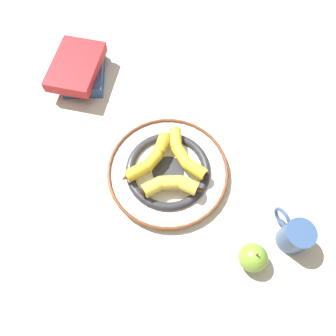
{
  "coord_description": "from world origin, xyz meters",
  "views": [
    {
      "loc": [
        -0.37,
        0.2,
        0.88
      ],
      "look_at": [
        -0.04,
        0.02,
        0.04
      ],
      "focal_mm": 35.0,
      "sensor_mm": 36.0,
      "label": 1
    }
  ],
  "objects_px": {
    "book_stack": "(80,69)",
    "apple": "(253,258)",
    "banana_b": "(149,160)",
    "banana_c": "(183,153)",
    "banana_a": "(171,185)",
    "coffee_mug": "(295,235)",
    "decorative_bowl": "(168,171)"
  },
  "relations": [
    {
      "from": "decorative_bowl",
      "to": "coffee_mug",
      "type": "relative_size",
      "value": 2.79
    },
    {
      "from": "banana_b",
      "to": "banana_c",
      "type": "bearing_deg",
      "value": -39.68
    },
    {
      "from": "book_stack",
      "to": "coffee_mug",
      "type": "height_order",
      "value": "coffee_mug"
    },
    {
      "from": "decorative_bowl",
      "to": "apple",
      "type": "distance_m",
      "value": 0.33
    },
    {
      "from": "coffee_mug",
      "to": "book_stack",
      "type": "bearing_deg",
      "value": 20.5
    },
    {
      "from": "decorative_bowl",
      "to": "banana_c",
      "type": "distance_m",
      "value": 0.07
    },
    {
      "from": "banana_a",
      "to": "apple",
      "type": "bearing_deg",
      "value": 134.71
    },
    {
      "from": "book_stack",
      "to": "banana_c",
      "type": "bearing_deg",
      "value": -126.21
    },
    {
      "from": "decorative_bowl",
      "to": "book_stack",
      "type": "distance_m",
      "value": 0.45
    },
    {
      "from": "coffee_mug",
      "to": "banana_c",
      "type": "bearing_deg",
      "value": 22.65
    },
    {
      "from": "coffee_mug",
      "to": "banana_b",
      "type": "bearing_deg",
      "value": 33.01
    },
    {
      "from": "banana_c",
      "to": "book_stack",
      "type": "bearing_deg",
      "value": -162.66
    },
    {
      "from": "apple",
      "to": "book_stack",
      "type": "bearing_deg",
      "value": 11.19
    },
    {
      "from": "banana_a",
      "to": "banana_b",
      "type": "relative_size",
      "value": 0.88
    },
    {
      "from": "book_stack",
      "to": "coffee_mug",
      "type": "relative_size",
      "value": 2.0
    },
    {
      "from": "banana_c",
      "to": "book_stack",
      "type": "height_order",
      "value": "book_stack"
    },
    {
      "from": "banana_a",
      "to": "coffee_mug",
      "type": "distance_m",
      "value": 0.34
    },
    {
      "from": "banana_b",
      "to": "coffee_mug",
      "type": "bearing_deg",
      "value": -80.7
    },
    {
      "from": "banana_a",
      "to": "coffee_mug",
      "type": "xyz_separation_m",
      "value": [
        -0.27,
        -0.21,
        -0.01
      ]
    },
    {
      "from": "decorative_bowl",
      "to": "coffee_mug",
      "type": "bearing_deg",
      "value": -149.33
    },
    {
      "from": "banana_a",
      "to": "book_stack",
      "type": "xyz_separation_m",
      "value": [
        0.5,
        0.06,
        -0.01
      ]
    },
    {
      "from": "banana_a",
      "to": "banana_b",
      "type": "distance_m",
      "value": 0.1
    },
    {
      "from": "decorative_bowl",
      "to": "book_stack",
      "type": "relative_size",
      "value": 1.39
    },
    {
      "from": "banana_b",
      "to": "apple",
      "type": "bearing_deg",
      "value": -96.3
    },
    {
      "from": "banana_b",
      "to": "book_stack",
      "type": "relative_size",
      "value": 0.72
    },
    {
      "from": "decorative_bowl",
      "to": "banana_b",
      "type": "relative_size",
      "value": 1.93
    },
    {
      "from": "banana_a",
      "to": "book_stack",
      "type": "distance_m",
      "value": 0.51
    },
    {
      "from": "decorative_bowl",
      "to": "coffee_mug",
      "type": "xyz_separation_m",
      "value": [
        -0.32,
        -0.19,
        0.03
      ]
    },
    {
      "from": "book_stack",
      "to": "decorative_bowl",
      "type": "bearing_deg",
      "value": -133.65
    },
    {
      "from": "banana_c",
      "to": "coffee_mug",
      "type": "xyz_separation_m",
      "value": [
        -0.34,
        -0.13,
        -0.01
      ]
    },
    {
      "from": "banana_b",
      "to": "banana_c",
      "type": "distance_m",
      "value": 0.1
    },
    {
      "from": "book_stack",
      "to": "apple",
      "type": "height_order",
      "value": "apple"
    }
  ]
}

